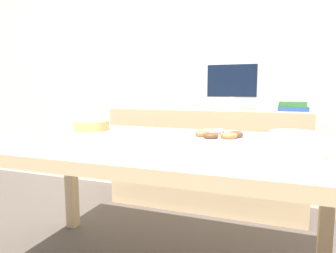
{
  "coord_description": "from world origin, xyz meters",
  "views": [
    {
      "loc": [
        0.56,
        -1.39,
        1.02
      ],
      "look_at": [
        0.04,
        0.03,
        0.83
      ],
      "focal_mm": 32.0,
      "sensor_mm": 36.0,
      "label": 1
    }
  ],
  "objects_px": {
    "tealight_left_edge": "(325,161)",
    "pastry_platter": "(219,136)",
    "cake_chocolate_round": "(91,127)",
    "tealight_right_edge": "(210,147)",
    "book_stack": "(293,107)",
    "plate_stack": "(294,138)",
    "tealight_near_cakes": "(176,140)",
    "computer_monitor": "(232,86)",
    "tealight_centre": "(36,135)"
  },
  "relations": [
    {
      "from": "book_stack",
      "to": "tealight_right_edge",
      "type": "relative_size",
      "value": 5.58
    },
    {
      "from": "book_stack",
      "to": "tealight_near_cakes",
      "type": "xyz_separation_m",
      "value": [
        -0.55,
        -1.19,
        -0.11
      ]
    },
    {
      "from": "computer_monitor",
      "to": "tealight_near_cakes",
      "type": "distance_m",
      "value": 1.22
    },
    {
      "from": "cake_chocolate_round",
      "to": "tealight_left_edge",
      "type": "relative_size",
      "value": 7.07
    },
    {
      "from": "pastry_platter",
      "to": "tealight_near_cakes",
      "type": "relative_size",
      "value": 8.72
    },
    {
      "from": "pastry_platter",
      "to": "tealight_near_cakes",
      "type": "height_order",
      "value": "pastry_platter"
    },
    {
      "from": "pastry_platter",
      "to": "cake_chocolate_round",
      "type": "bearing_deg",
      "value": -177.35
    },
    {
      "from": "book_stack",
      "to": "tealight_right_edge",
      "type": "height_order",
      "value": "book_stack"
    },
    {
      "from": "computer_monitor",
      "to": "tealight_left_edge",
      "type": "relative_size",
      "value": 10.6
    },
    {
      "from": "pastry_platter",
      "to": "tealight_left_edge",
      "type": "distance_m",
      "value": 0.58
    },
    {
      "from": "computer_monitor",
      "to": "pastry_platter",
      "type": "relative_size",
      "value": 1.22
    },
    {
      "from": "computer_monitor",
      "to": "tealight_right_edge",
      "type": "distance_m",
      "value": 1.32
    },
    {
      "from": "tealight_left_edge",
      "to": "pastry_platter",
      "type": "bearing_deg",
      "value": 137.36
    },
    {
      "from": "computer_monitor",
      "to": "plate_stack",
      "type": "distance_m",
      "value": 1.17
    },
    {
      "from": "computer_monitor",
      "to": "plate_stack",
      "type": "relative_size",
      "value": 2.02
    },
    {
      "from": "book_stack",
      "to": "tealight_left_edge",
      "type": "height_order",
      "value": "book_stack"
    },
    {
      "from": "cake_chocolate_round",
      "to": "tealight_right_edge",
      "type": "xyz_separation_m",
      "value": [
        0.76,
        -0.26,
        -0.02
      ]
    },
    {
      "from": "pastry_platter",
      "to": "tealight_right_edge",
      "type": "height_order",
      "value": "pastry_platter"
    },
    {
      "from": "tealight_near_cakes",
      "to": "tealight_right_edge",
      "type": "xyz_separation_m",
      "value": [
        0.19,
        -0.11,
        0.0
      ]
    },
    {
      "from": "computer_monitor",
      "to": "tealight_near_cakes",
      "type": "relative_size",
      "value": 10.6
    },
    {
      "from": "tealight_left_edge",
      "to": "tealight_right_edge",
      "type": "distance_m",
      "value": 0.43
    },
    {
      "from": "book_stack",
      "to": "tealight_centre",
      "type": "relative_size",
      "value": 5.58
    },
    {
      "from": "cake_chocolate_round",
      "to": "tealight_right_edge",
      "type": "relative_size",
      "value": 7.07
    },
    {
      "from": "book_stack",
      "to": "pastry_platter",
      "type": "distance_m",
      "value": 1.08
    },
    {
      "from": "computer_monitor",
      "to": "plate_stack",
      "type": "bearing_deg",
      "value": -67.85
    },
    {
      "from": "computer_monitor",
      "to": "tealight_right_edge",
      "type": "height_order",
      "value": "computer_monitor"
    },
    {
      "from": "computer_monitor",
      "to": "book_stack",
      "type": "height_order",
      "value": "computer_monitor"
    },
    {
      "from": "cake_chocolate_round",
      "to": "tealight_near_cakes",
      "type": "relative_size",
      "value": 7.07
    },
    {
      "from": "pastry_platter",
      "to": "tealight_right_edge",
      "type": "relative_size",
      "value": 8.72
    },
    {
      "from": "cake_chocolate_round",
      "to": "plate_stack",
      "type": "bearing_deg",
      "value": -1.48
    },
    {
      "from": "tealight_left_edge",
      "to": "tealight_centre",
      "type": "distance_m",
      "value": 1.34
    },
    {
      "from": "tealight_left_edge",
      "to": "computer_monitor",
      "type": "bearing_deg",
      "value": 110.34
    },
    {
      "from": "book_stack",
      "to": "plate_stack",
      "type": "bearing_deg",
      "value": -92.1
    },
    {
      "from": "tealight_near_cakes",
      "to": "tealight_right_edge",
      "type": "bearing_deg",
      "value": -29.81
    },
    {
      "from": "cake_chocolate_round",
      "to": "tealight_right_edge",
      "type": "height_order",
      "value": "cake_chocolate_round"
    },
    {
      "from": "computer_monitor",
      "to": "cake_chocolate_round",
      "type": "distance_m",
      "value": 1.25
    },
    {
      "from": "tealight_right_edge",
      "to": "tealight_left_edge",
      "type": "bearing_deg",
      "value": -13.98
    },
    {
      "from": "computer_monitor",
      "to": "tealight_right_edge",
      "type": "xyz_separation_m",
      "value": [
        0.1,
        -1.29,
        -0.26
      ]
    },
    {
      "from": "book_stack",
      "to": "plate_stack",
      "type": "xyz_separation_m",
      "value": [
        -0.04,
        -1.06,
        -0.09
      ]
    },
    {
      "from": "book_stack",
      "to": "tealight_left_edge",
      "type": "distance_m",
      "value": 1.4
    },
    {
      "from": "cake_chocolate_round",
      "to": "tealight_right_edge",
      "type": "distance_m",
      "value": 0.8
    },
    {
      "from": "tealight_near_cakes",
      "to": "tealight_left_edge",
      "type": "xyz_separation_m",
      "value": [
        0.6,
        -0.21,
        0.0
      ]
    },
    {
      "from": "tealight_right_edge",
      "to": "tealight_near_cakes",
      "type": "bearing_deg",
      "value": 150.19
    },
    {
      "from": "pastry_platter",
      "to": "tealight_left_edge",
      "type": "bearing_deg",
      "value": -42.64
    },
    {
      "from": "computer_monitor",
      "to": "cake_chocolate_round",
      "type": "height_order",
      "value": "computer_monitor"
    },
    {
      "from": "pastry_platter",
      "to": "tealight_left_edge",
      "type": "xyz_separation_m",
      "value": [
        0.43,
        -0.4,
        -0.0
      ]
    },
    {
      "from": "plate_stack",
      "to": "tealight_near_cakes",
      "type": "height_order",
      "value": "plate_stack"
    },
    {
      "from": "tealight_centre",
      "to": "tealight_near_cakes",
      "type": "bearing_deg",
      "value": 8.15
    },
    {
      "from": "book_stack",
      "to": "cake_chocolate_round",
      "type": "relative_size",
      "value": 0.79
    },
    {
      "from": "pastry_platter",
      "to": "tealight_right_edge",
      "type": "distance_m",
      "value": 0.29
    }
  ]
}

